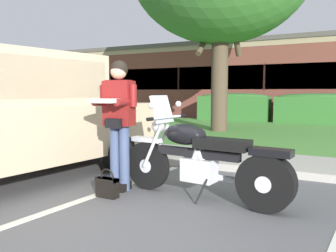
% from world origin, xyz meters
% --- Properties ---
extents(ground_plane, '(140.00, 140.00, 0.00)m').
position_xyz_m(ground_plane, '(0.00, 0.00, 0.00)').
color(ground_plane, '#565659').
extents(curb_strip, '(60.00, 0.20, 0.12)m').
position_xyz_m(curb_strip, '(0.00, 2.62, 0.06)').
color(curb_strip, '#ADA89E').
rests_on(curb_strip, ground).
extents(concrete_walk, '(60.00, 1.50, 0.08)m').
position_xyz_m(concrete_walk, '(0.00, 3.47, 0.04)').
color(concrete_walk, '#ADA89E').
rests_on(concrete_walk, ground).
extents(grass_lawn, '(60.00, 7.76, 0.06)m').
position_xyz_m(grass_lawn, '(0.00, 8.10, 0.03)').
color(grass_lawn, '#518E3D').
rests_on(grass_lawn, ground).
extents(stall_stripe_0, '(0.47, 4.40, 0.01)m').
position_xyz_m(stall_stripe_0, '(-1.01, 0.20, 0.00)').
color(stall_stripe_0, silver).
rests_on(stall_stripe_0, ground).
extents(stall_stripe_1, '(0.47, 4.40, 0.01)m').
position_xyz_m(stall_stripe_1, '(1.76, 0.20, 0.00)').
color(stall_stripe_1, silver).
rests_on(stall_stripe_1, ground).
extents(motorcycle, '(2.24, 0.82, 1.26)m').
position_xyz_m(motorcycle, '(0.31, 0.96, 0.49)').
color(motorcycle, black).
rests_on(motorcycle, ground).
extents(rider_person, '(0.53, 0.60, 1.70)m').
position_xyz_m(rider_person, '(-0.87, 0.82, 1.01)').
color(rider_person, black).
rests_on(rider_person, ground).
extents(handbag, '(0.28, 0.13, 0.36)m').
position_xyz_m(handbag, '(-0.81, 0.49, 0.14)').
color(handbag, black).
rests_on(handbag, ground).
extents(hedge_left, '(3.06, 0.90, 1.24)m').
position_xyz_m(hedge_left, '(-2.81, 11.85, 0.65)').
color(hedge_left, '#336B2D').
rests_on(hedge_left, ground).
extents(hedge_center_left, '(3.38, 0.90, 1.24)m').
position_xyz_m(hedge_center_left, '(0.67, 11.85, 0.65)').
color(hedge_center_left, '#336B2D').
rests_on(hedge_center_left, ground).
extents(brick_building, '(25.25, 11.75, 3.75)m').
position_xyz_m(brick_building, '(-1.76, 18.68, 1.88)').
color(brick_building, brown).
rests_on(brick_building, ground).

